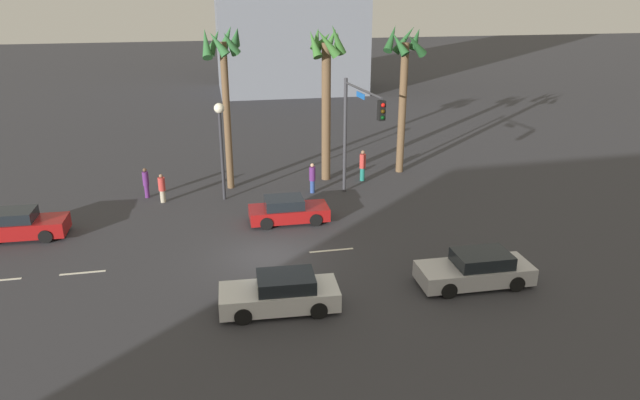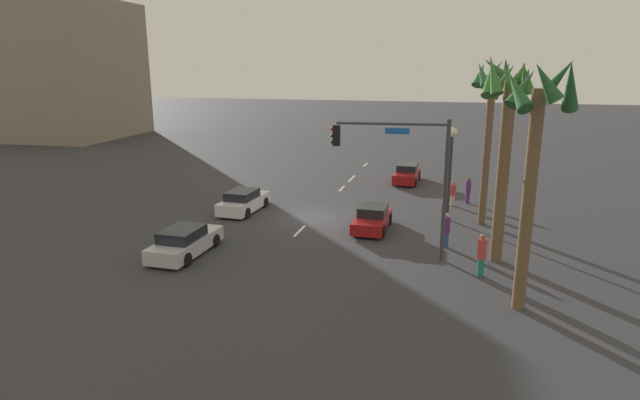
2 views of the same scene
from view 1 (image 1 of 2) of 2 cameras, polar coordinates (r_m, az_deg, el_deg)
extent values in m
plane|color=#333338|center=(26.08, -5.04, -5.54)|extent=(220.00, 220.00, 0.00)
cube|color=silver|center=(26.51, -22.39, -6.66)|extent=(1.85, 0.14, 0.01)
cube|color=silver|center=(26.51, 1.14, -5.00)|extent=(2.05, 0.14, 0.01)
cube|color=#B7B7BC|center=(24.26, 14.98, -6.96)|extent=(4.61, 1.87, 0.70)
cube|color=black|center=(24.11, 15.71, -5.60)|extent=(2.23, 1.61, 0.52)
cylinder|color=black|center=(23.13, 12.60, -8.70)|extent=(0.64, 0.23, 0.64)
cylinder|color=black|center=(24.49, 11.09, -6.85)|extent=(0.64, 0.23, 0.64)
cylinder|color=black|center=(24.32, 18.84, -7.83)|extent=(0.64, 0.23, 0.64)
cylinder|color=black|center=(25.62, 17.04, -6.14)|extent=(0.64, 0.23, 0.64)
cube|color=maroon|center=(31.13, -27.53, -2.42)|extent=(4.35, 1.83, 0.74)
cube|color=black|center=(31.00, -28.17, -1.38)|extent=(2.11, 1.56, 0.52)
cylinder|color=black|center=(31.53, -24.77, -2.10)|extent=(0.65, 0.24, 0.64)
cylinder|color=black|center=(30.10, -25.47, -3.25)|extent=(0.65, 0.24, 0.64)
cube|color=maroon|center=(29.54, -3.09, -1.27)|extent=(4.03, 1.74, 0.64)
cube|color=black|center=(29.31, -3.58, -0.26)|extent=(1.94, 1.52, 0.51)
cylinder|color=black|center=(30.52, -0.99, -0.84)|extent=(0.64, 0.23, 0.64)
cylinder|color=black|center=(29.06, -0.43, -1.96)|extent=(0.64, 0.23, 0.64)
cylinder|color=black|center=(30.21, -5.63, -1.17)|extent=(0.64, 0.23, 0.64)
cylinder|color=black|center=(28.74, -5.31, -2.32)|extent=(0.64, 0.23, 0.64)
cube|color=silver|center=(21.80, -4.05, -9.51)|extent=(4.49, 1.98, 0.73)
cube|color=black|center=(21.52, -3.39, -8.03)|extent=(2.19, 1.65, 0.52)
cylinder|color=black|center=(21.16, -7.60, -11.31)|extent=(0.65, 0.25, 0.64)
cylinder|color=black|center=(22.58, -7.72, -9.12)|extent=(0.65, 0.25, 0.64)
cylinder|color=black|center=(21.33, -0.12, -10.82)|extent=(0.65, 0.25, 0.64)
cylinder|color=black|center=(22.74, -0.76, -8.69)|extent=(0.65, 0.25, 0.64)
cylinder|color=#38383D|center=(33.10, 2.49, 6.28)|extent=(0.20, 0.20, 6.61)
cylinder|color=#38383D|center=(30.17, 4.22, 10.79)|extent=(0.62, 5.01, 0.12)
cube|color=black|center=(27.99, 6.08, 8.77)|extent=(0.35, 0.35, 0.95)
sphere|color=red|center=(27.78, 6.26, 9.30)|extent=(0.20, 0.20, 0.20)
sphere|color=#392605|center=(27.83, 6.23, 8.69)|extent=(0.20, 0.20, 0.20)
sphere|color=black|center=(27.90, 6.21, 8.09)|extent=(0.20, 0.20, 0.20)
cube|color=#1959B2|center=(30.45, 4.03, 10.27)|extent=(0.15, 1.10, 0.28)
cylinder|color=#2D2D33|center=(32.44, -9.64, 4.17)|extent=(0.18, 0.18, 4.93)
sphere|color=#F2EACC|center=(31.80, -9.94, 8.92)|extent=(0.56, 0.56, 0.56)
cylinder|color=#2D478C|center=(33.68, -0.76, 1.34)|extent=(0.30, 0.30, 0.75)
cylinder|color=#59266B|center=(33.43, -0.76, 2.61)|extent=(0.40, 0.40, 0.82)
sphere|color=tan|center=(33.28, -0.77, 3.46)|extent=(0.22, 0.22, 0.22)
cylinder|color=#59266B|center=(34.37, -16.72, 0.83)|extent=(0.26, 0.26, 0.73)
cylinder|color=#59266B|center=(34.13, -16.85, 2.04)|extent=(0.35, 0.35, 0.80)
sphere|color=brown|center=(33.98, -16.94, 2.85)|extent=(0.22, 0.22, 0.22)
cylinder|color=#1E7266|center=(35.91, 4.20, 2.56)|extent=(0.40, 0.40, 0.81)
cylinder|color=#BF3833|center=(35.66, 4.24, 3.85)|extent=(0.54, 0.54, 0.88)
sphere|color=#8C664C|center=(35.50, 4.26, 4.72)|extent=(0.24, 0.24, 0.24)
cylinder|color=#B2A58C|center=(33.38, -15.26, 0.36)|extent=(0.36, 0.36, 0.69)
cylinder|color=#BF3833|center=(33.15, -15.38, 1.53)|extent=(0.48, 0.48, 0.75)
sphere|color=#8C664C|center=(33.01, -15.45, 2.31)|extent=(0.20, 0.20, 0.20)
cylinder|color=brown|center=(35.14, 0.61, 8.52)|extent=(0.55, 0.55, 8.28)
cone|color=#38702D|center=(34.57, 1.71, 15.35)|extent=(0.72, 1.15, 1.37)
cone|color=#38702D|center=(35.13, 1.12, 15.57)|extent=(1.21, 1.11, 1.47)
cone|color=#38702D|center=(35.10, 0.32, 15.44)|extent=(1.28, 0.68, 1.27)
cone|color=#38702D|center=(34.76, -0.34, 15.65)|extent=(1.06, 1.17, 1.37)
cone|color=#38702D|center=(34.10, -0.59, 15.16)|extent=(0.99, 1.48, 1.70)
cone|color=#38702D|center=(33.65, 0.73, 15.24)|extent=(1.58, 0.78, 1.75)
cone|color=#38702D|center=(33.86, 1.68, 15.59)|extent=(1.37, 1.11, 1.84)
cylinder|color=brown|center=(37.04, 8.12, 8.84)|extent=(0.47, 0.47, 8.15)
cone|color=#235628|center=(36.75, 9.47, 15.48)|extent=(0.70, 1.26, 1.47)
cone|color=#235628|center=(37.38, 8.35, 15.42)|extent=(1.64, 0.96, 1.87)
cone|color=#235628|center=(36.75, 7.08, 15.59)|extent=(1.44, 1.57, 1.78)
cone|color=#235628|center=(35.80, 7.83, 15.04)|extent=(1.32, 1.41, 1.54)
cone|color=#235628|center=(35.87, 9.44, 14.89)|extent=(1.71, 1.21, 1.56)
cylinder|color=brown|center=(33.92, -9.17, 8.01)|extent=(0.41, 0.41, 8.48)
cone|color=#2D6633|center=(33.37, -8.27, 15.71)|extent=(0.69, 1.58, 1.39)
cone|color=#2D6633|center=(33.92, -9.18, 15.54)|extent=(1.19, 0.93, 1.50)
cone|color=#2D6633|center=(33.86, -10.41, 15.08)|extent=(1.31, 1.18, 1.56)
cone|color=#2D6633|center=(33.21, -11.20, 14.96)|extent=(0.65, 1.58, 1.79)
cone|color=#2D6633|center=(32.63, -10.05, 14.96)|extent=(1.41, 1.04, 1.49)
cone|color=#2D6633|center=(32.73, -8.88, 15.06)|extent=(1.33, 1.13, 1.44)
camera|label=2|loc=(45.02, 34.70, 13.78)|focal=29.51mm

